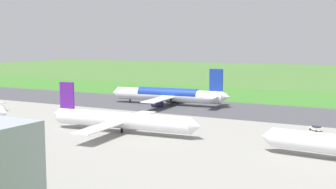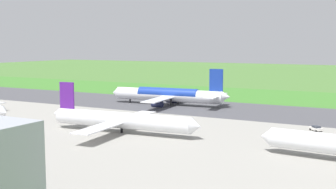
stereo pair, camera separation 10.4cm
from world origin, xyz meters
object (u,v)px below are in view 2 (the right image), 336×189
Objects in this scene: airliner_parked_mid at (121,120)px; traffic_cone_orange at (169,93)px; airliner_main at (169,95)px; no_stopping_sign at (176,91)px; service_car_followme at (316,128)px.

traffic_cone_orange is at bearing -70.36° from airliner_parked_mid.
traffic_cone_orange is (34.00, -95.25, -3.60)m from airliner_parked_mid.
airliner_main reaches higher than airliner_parked_mid.
airliner_parked_mid is 18.29× the size of no_stopping_sign.
airliner_main is 20.34× the size of no_stopping_sign.
airliner_main is 41.58m from no_stopping_sign.
service_car_followme is at bearing -149.34° from airliner_parked_mid.
airliner_main reaches higher than service_car_followme.
airliner_main is at bearing 117.36° from traffic_cone_orange.
no_stopping_sign is 3.71m from traffic_cone_orange.
airliner_main reaches higher than traffic_cone_orange.
no_stopping_sign is (80.24, -66.21, 0.73)m from service_car_followme.
no_stopping_sign reaches higher than service_car_followme.
service_car_followme is 7.83× the size of traffic_cone_orange.
no_stopping_sign is at bearing -173.15° from traffic_cone_orange.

